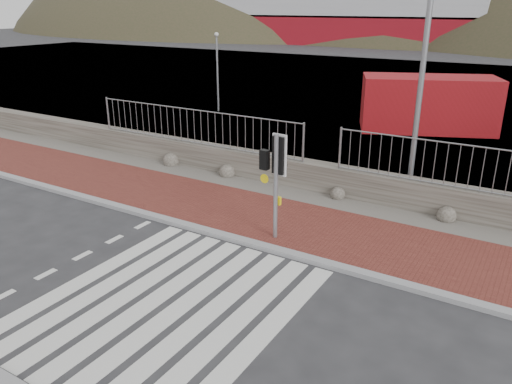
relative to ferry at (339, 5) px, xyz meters
The scene contains 13 objects.
ground 72.44m from the ferry, 70.05° to the right, with size 220.00×220.00×0.00m, color #28282B.
sidewalk_far 68.23m from the ferry, 68.75° to the right, with size 40.00×3.00×0.08m, color brown.
kerb_far 69.63m from the ferry, 69.20° to the right, with size 40.00×0.25×0.12m, color gray.
zebra_crossing 72.43m from the ferry, 70.05° to the right, with size 4.62×5.60×0.01m.
gravel_strip 66.38m from the ferry, 68.13° to the right, with size 40.00×1.50×0.06m, color #59544C.
stone_wall 65.61m from the ferry, 67.86° to the right, with size 40.00×0.60×0.90m, color #49443C.
railing 65.66m from the ferry, 67.91° to the right, with size 18.07×0.07×1.22m.
quay 47.29m from the ferry, 58.36° to the right, with size 120.00×40.00×0.50m, color #4C4C4F.
water 25.72m from the ferry, 11.47° to the right, with size 220.00×50.00×0.05m, color #3F4C54.
ferry is the anchor object (origin of this frame).
traffic_signal_far 69.12m from the ferry, 68.73° to the right, with size 0.65×0.27×2.69m.
streetlight 65.69m from the ferry, 65.46° to the right, with size 1.87×0.69×8.98m.
shipping_container 56.82m from the ferry, 63.34° to the right, with size 5.87×2.45×2.45m, color maroon.
Camera 1 is at (5.82, -6.24, 5.49)m, focal length 35.00 mm.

